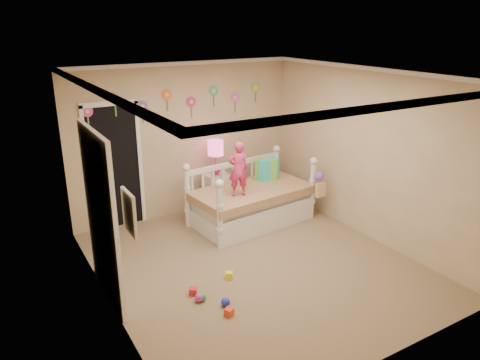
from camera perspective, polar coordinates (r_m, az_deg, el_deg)
floor at (r=6.49m, az=1.97°, el=-10.47°), size 4.00×4.50×0.01m
ceiling at (r=5.67m, az=2.28°, el=13.01°), size 4.00×4.50×0.01m
back_wall at (r=7.86m, az=-6.80°, el=5.02°), size 4.00×0.01×2.60m
left_wall at (r=5.21m, az=-16.77°, el=-3.16°), size 0.01×4.50×2.60m
right_wall at (r=7.18m, az=15.69°, el=3.07°), size 0.01×4.50×2.60m
crown_molding at (r=5.67m, az=2.28°, el=12.71°), size 4.00×4.50×0.06m
daybed at (r=7.56m, az=1.41°, el=-1.45°), size 2.10×1.27×1.09m
pillow_turquoise at (r=7.89m, az=3.59°, el=1.30°), size 0.38×0.18×0.36m
pillow_lime at (r=7.91m, az=3.28°, el=1.33°), size 0.39×0.33×0.36m
child at (r=7.08m, az=-0.23°, el=1.40°), size 0.36×0.28×0.88m
nightstand at (r=8.08m, az=-2.97°, el=-1.57°), size 0.43×0.34×0.69m
table_lamp at (r=7.85m, az=-3.07°, el=3.51°), size 0.27×0.27×0.60m
closet_doorway at (r=7.52m, az=-15.39°, el=1.70°), size 0.90×0.04×2.07m
flower_decals at (r=7.68m, az=-7.57°, el=9.54°), size 3.40×0.02×0.50m
mirror_closet at (r=5.59m, az=-16.91°, el=-4.43°), size 0.07×1.30×2.10m
wall_picture at (r=4.32m, az=-13.67°, el=-4.01°), size 0.05×0.34×0.42m
hanging_bag at (r=7.61m, az=9.88°, el=-0.64°), size 0.20×0.16×0.36m
toy_scatter at (r=5.81m, az=-1.76°, el=-13.69°), size 1.12×1.47×0.11m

